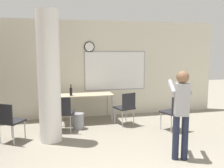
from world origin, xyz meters
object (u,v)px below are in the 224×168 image
folding_table (85,96)px  chair_near_pillar (9,119)px  chair_table_left (63,111)px  person_playing_side (181,108)px  chair_table_right (126,106)px  chair_mid_room (174,110)px  bottle_on_table (71,91)px

folding_table → chair_near_pillar: bearing=-145.1°
folding_table → chair_table_left: chair_table_left is taller
chair_table_left → person_playing_side: (1.98, -2.02, 0.44)m
chair_table_left → chair_table_right: (1.61, 0.17, 0.00)m
folding_table → person_playing_side: (1.38, -2.77, 0.23)m
chair_near_pillar → chair_mid_room: bearing=-1.1°
folding_table → person_playing_side: size_ratio=0.94×
folding_table → chair_mid_room: size_ratio=1.75×
chair_table_right → person_playing_side: person_playing_side is taller
bottle_on_table → chair_near_pillar: bearing=-142.6°
person_playing_side → chair_mid_room: bearing=66.8°
chair_mid_room → chair_table_left: size_ratio=1.00×
chair_mid_room → chair_near_pillar: 3.76m
chair_table_right → folding_table: bearing=150.1°
bottle_on_table → chair_mid_room: (2.39, -1.12, -0.38)m
chair_table_left → person_playing_side: bearing=-45.5°
bottle_on_table → chair_mid_room: bearing=-25.2°
chair_mid_room → bottle_on_table: bearing=154.8°
bottle_on_table → chair_mid_room: size_ratio=0.34×
chair_table_right → person_playing_side: bearing=-80.3°
chair_mid_room → person_playing_side: bearing=-113.2°
folding_table → chair_table_right: 1.18m
bottle_on_table → chair_table_right: size_ratio=0.34×
chair_table_left → folding_table: bearing=51.1°
person_playing_side → chair_table_right: bearing=99.7°
chair_table_right → chair_table_left: bearing=-173.9°
chair_table_right → person_playing_side: 2.26m
chair_table_left → chair_table_right: 1.62m
chair_table_left → chair_near_pillar: size_ratio=1.00×
folding_table → chair_mid_room: (2.01, -1.29, -0.21)m
folding_table → person_playing_side: person_playing_side is taller
chair_mid_room → chair_near_pillar: bearing=178.9°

